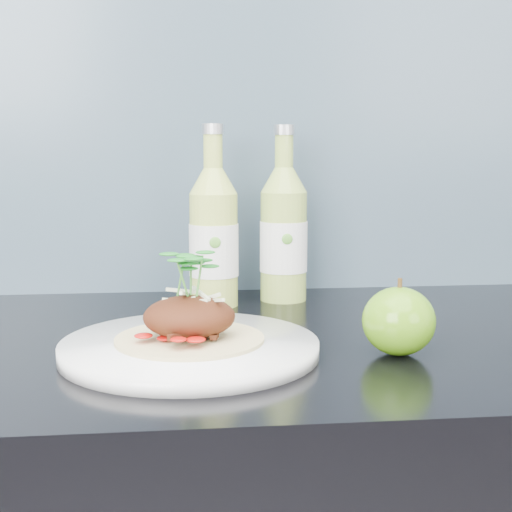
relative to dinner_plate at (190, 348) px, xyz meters
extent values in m
cube|color=#7399B6|center=(0.12, 0.37, 0.34)|extent=(4.00, 0.02, 0.70)
cylinder|color=white|center=(0.00, 0.00, 0.00)|extent=(0.31, 0.31, 0.02)
cylinder|color=tan|center=(0.00, 0.00, 0.01)|extent=(0.16, 0.16, 0.00)
ellipsoid|color=#4E210E|center=(0.00, 0.00, 0.03)|extent=(0.10, 0.09, 0.05)
ellipsoid|color=#38830E|center=(0.23, -0.02, 0.03)|extent=(0.10, 0.10, 0.08)
cylinder|color=#472D14|center=(0.23, -0.02, 0.07)|extent=(0.01, 0.00, 0.01)
cylinder|color=#B4C953|center=(0.04, 0.25, 0.07)|extent=(0.08, 0.08, 0.16)
cone|color=#B4C953|center=(0.04, 0.25, 0.17)|extent=(0.07, 0.07, 0.04)
cylinder|color=#B4C953|center=(0.04, 0.25, 0.21)|extent=(0.03, 0.03, 0.05)
cylinder|color=silver|center=(0.04, 0.25, 0.25)|extent=(0.03, 0.03, 0.01)
cylinder|color=white|center=(0.04, 0.25, 0.07)|extent=(0.09, 0.09, 0.08)
ellipsoid|color=#59A533|center=(0.04, 0.22, 0.09)|extent=(0.02, 0.00, 0.02)
cylinder|color=#9DBA4D|center=(0.15, 0.28, 0.07)|extent=(0.08, 0.08, 0.16)
cone|color=#9DBA4D|center=(0.15, 0.28, 0.17)|extent=(0.07, 0.07, 0.04)
cylinder|color=#9DBA4D|center=(0.15, 0.28, 0.21)|extent=(0.03, 0.03, 0.05)
cylinder|color=silver|center=(0.15, 0.28, 0.25)|extent=(0.03, 0.03, 0.01)
cylinder|color=white|center=(0.15, 0.28, 0.07)|extent=(0.08, 0.08, 0.08)
ellipsoid|color=#59A533|center=(0.15, 0.25, 0.09)|extent=(0.02, 0.00, 0.02)
camera|label=1|loc=(-0.01, -0.76, 0.21)|focal=50.00mm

